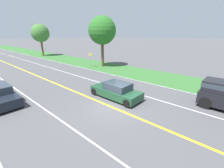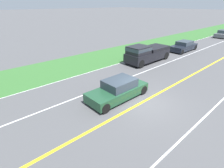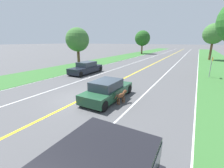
# 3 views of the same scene
# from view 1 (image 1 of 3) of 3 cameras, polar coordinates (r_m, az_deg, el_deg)

# --- Properties ---
(ground_plane) EXTENTS (400.00, 400.00, 0.00)m
(ground_plane) POSITION_cam_1_polar(r_m,az_deg,el_deg) (11.29, -0.11, -8.78)
(ground_plane) COLOR #4C4C4F
(centre_divider_line) EXTENTS (0.18, 160.00, 0.01)m
(centre_divider_line) POSITION_cam_1_polar(r_m,az_deg,el_deg) (11.29, -0.11, -8.76)
(centre_divider_line) COLOR yellow
(centre_divider_line) RESTS_ON ground
(lane_edge_line_right) EXTENTS (0.14, 160.00, 0.01)m
(lane_edge_line_right) POSITION_cam_1_polar(r_m,az_deg,el_deg) (16.75, 16.14, -0.21)
(lane_edge_line_right) COLOR white
(lane_edge_line_right) RESTS_ON ground
(lane_dash_same_dir) EXTENTS (0.10, 160.00, 0.01)m
(lane_dash_same_dir) POSITION_cam_1_polar(r_m,az_deg,el_deg) (13.85, 9.66, -3.68)
(lane_dash_same_dir) COLOR white
(lane_dash_same_dir) RESTS_ON ground
(lane_dash_oncoming) EXTENTS (0.10, 160.00, 0.01)m
(lane_dash_oncoming) POSITION_cam_1_polar(r_m,az_deg,el_deg) (9.36, -15.20, -15.80)
(lane_dash_oncoming) COLOR white
(lane_dash_oncoming) RESTS_ON ground
(grass_verge_right) EXTENTS (6.00, 160.00, 0.03)m
(grass_verge_right) POSITION_cam_1_polar(r_m,az_deg,el_deg) (19.39, 20.10, 1.95)
(grass_verge_right) COLOR #33662D
(grass_verge_right) RESTS_ON ground
(ego_car) EXTENTS (1.84, 4.44, 1.37)m
(ego_car) POSITION_cam_1_polar(r_m,az_deg,el_deg) (12.61, 1.59, -2.59)
(ego_car) COLOR #1E472D
(ego_car) RESTS_ON ground
(dog) EXTENTS (0.45, 1.14, 0.87)m
(dog) POSITION_cam_1_polar(r_m,az_deg,el_deg) (13.41, 5.55, -1.74)
(dog) COLOR brown
(dog) RESTS_ON ground
(roadside_tree_right_near) EXTENTS (4.34, 4.34, 7.87)m
(roadside_tree_right_near) POSITION_cam_1_polar(r_m,az_deg,el_deg) (24.75, -3.79, 19.62)
(roadside_tree_right_near) COLOR brown
(roadside_tree_right_near) RESTS_ON ground
(roadside_tree_right_far) EXTENTS (4.13, 4.13, 7.43)m
(roadside_tree_right_far) POSITION_cam_1_polar(r_m,az_deg,el_deg) (41.02, -25.68, 17.04)
(roadside_tree_right_far) COLOR brown
(roadside_tree_right_far) RESTS_ON ground
(street_sign) EXTENTS (0.11, 0.64, 2.30)m
(street_sign) POSITION_cam_1_polar(r_m,az_deg,el_deg) (24.59, -8.34, 9.66)
(street_sign) COLOR gray
(street_sign) RESTS_ON ground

